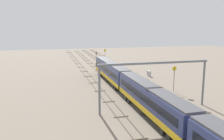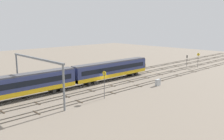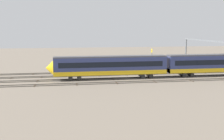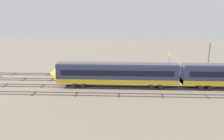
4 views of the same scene
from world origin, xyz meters
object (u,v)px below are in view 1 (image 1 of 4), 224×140
Objects in this scene: signal_light_trackside_departure at (96,56)px; relay_cabinet at (149,73)px; speed_sign_far_trackside at (105,53)px; speed_sign_near_foreground at (174,75)px; overhead_gantry at (155,73)px; train at (193,131)px.

relay_cabinet is at bearing -162.60° from signal_light_trackside_departure.
speed_sign_near_foreground is at bearing -174.57° from speed_sign_far_trackside.
overhead_gantry is at bearing 175.38° from speed_sign_far_trackside.
train is 71.05m from speed_sign_far_trackside.
speed_sign_near_foreground is 46.56m from signal_light_trackside_departure.
relay_cabinet is at bearing -16.71° from train.
speed_sign_far_trackside reaches higher than signal_light_trackside_departure.
train is at bearing 174.77° from speed_sign_far_trackside.
speed_sign_near_foreground is 3.59× the size of relay_cabinet.
overhead_gantry is 55.51m from signal_light_trackside_departure.
speed_sign_far_trackside is (46.63, 4.44, -0.39)m from speed_sign_near_foreground.
speed_sign_near_foreground is at bearing -43.24° from overhead_gantry.
signal_light_trackside_departure is (55.38, -0.85, -3.69)m from overhead_gantry.
signal_light_trackside_departure is (45.83, 8.13, -1.06)m from speed_sign_near_foreground.
speed_sign_near_foreground is (9.55, -8.98, -2.63)m from overhead_gantry.
train is 64.84× the size of relay_cabinet.
speed_sign_far_trackside is at bearing -4.62° from overhead_gantry.
relay_cabinet is (16.14, -1.18, -2.88)m from speed_sign_near_foreground.
overhead_gantry is 28.17m from relay_cabinet.
train is at bearing 177.73° from signal_light_trackside_departure.
train is 18.06× the size of speed_sign_near_foreground.
signal_light_trackside_departure is (-0.80, 3.70, -0.66)m from speed_sign_far_trackside.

